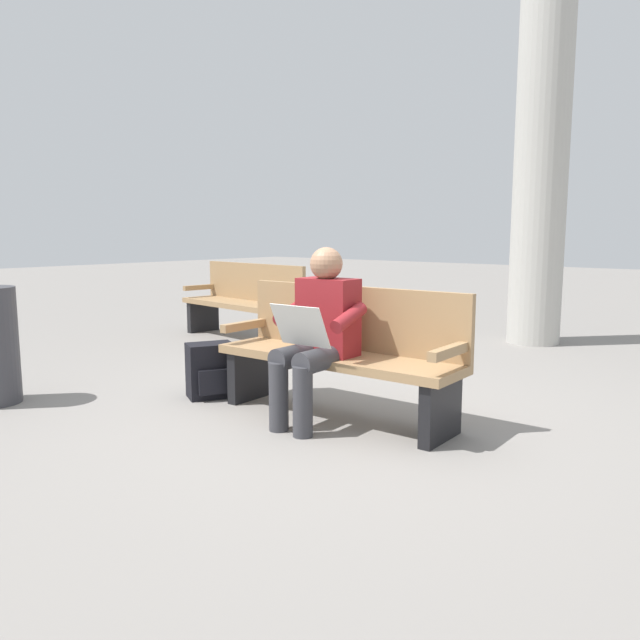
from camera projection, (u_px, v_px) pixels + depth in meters
name	position (u px, v px, depth m)	size (l,w,h in m)	color
ground_plane	(335.00, 417.00, 4.29)	(40.00, 40.00, 0.00)	gray
bench_near	(341.00, 351.00, 4.28)	(1.82, 0.57, 0.90)	#9E7A51
person_seated	(318.00, 331.00, 4.09)	(0.58, 0.59, 1.18)	maroon
backpack	(210.00, 371.00, 4.79)	(0.37, 0.41, 0.42)	black
bench_far	(245.00, 301.00, 7.42)	(1.84, 0.66, 0.90)	#9E7A51
support_pillar	(541.00, 165.00, 6.91)	(0.59, 0.59, 4.05)	#B2AFA8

